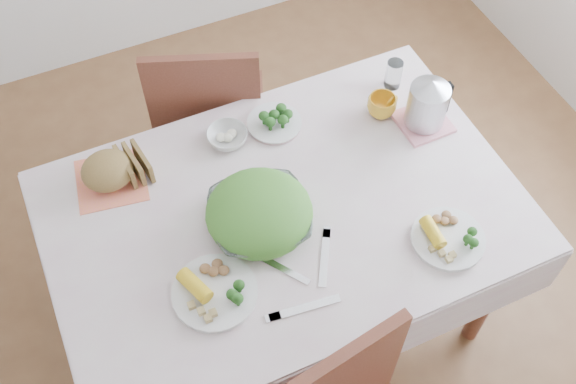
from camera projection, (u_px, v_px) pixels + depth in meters
name	position (u px, v px, depth m)	size (l,w,h in m)	color
floor	(286.00, 312.00, 2.78)	(3.60, 3.60, 0.00)	brown
dining_table	(285.00, 268.00, 2.47)	(1.40, 0.90, 0.75)	brown
tablecloth	(285.00, 210.00, 2.16)	(1.50, 1.00, 0.01)	silver
chair_far	(212.00, 113.00, 2.79)	(0.43, 0.43, 0.96)	brown
salad_bowl	(260.00, 217.00, 2.09)	(0.31, 0.31, 0.08)	white
dinner_plate_left	(215.00, 293.00, 1.97)	(0.25, 0.25, 0.02)	white
dinner_plate_right	(448.00, 239.00, 2.08)	(0.23, 0.23, 0.02)	white
broccoli_plate	(274.00, 123.00, 2.35)	(0.19, 0.19, 0.02)	beige
napkin	(111.00, 180.00, 2.22)	(0.22, 0.22, 0.00)	#FF7E5B
bread_loaf	(107.00, 170.00, 2.17)	(0.17, 0.16, 0.10)	brown
fruit_bowl	(227.00, 137.00, 2.30)	(0.14, 0.14, 0.04)	white
yellow_mug	(382.00, 106.00, 2.36)	(0.10, 0.10, 0.08)	yellow
glass_tumbler	(394.00, 72.00, 2.42)	(0.06, 0.06, 0.11)	white
pink_tray	(423.00, 122.00, 2.36)	(0.17, 0.17, 0.01)	pink
electric_kettle	(428.00, 100.00, 2.27)	(0.14, 0.14, 0.19)	#B2B5BA
fork_left	(283.00, 269.00, 2.03)	(0.02, 0.19, 0.00)	silver
fork_right	(325.00, 257.00, 2.05)	(0.02, 0.20, 0.00)	silver
knife	(305.00, 308.00, 1.95)	(0.03, 0.22, 0.00)	silver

